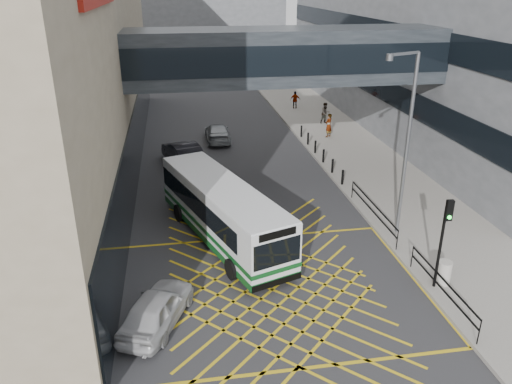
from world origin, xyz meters
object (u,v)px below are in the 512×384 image
bus (222,210)px  litter_bin (444,273)px  traffic_light (444,232)px  car_white (157,308)px  pedestrian_b (325,113)px  pedestrian_c (295,100)px  car_dark (183,153)px  pedestrian_a (329,125)px  street_lamp (405,136)px  car_silver (218,132)px

bus → litter_bin: 10.08m
traffic_light → car_white: bearing=-174.5°
pedestrian_b → pedestrian_c: (-1.26, 5.71, -0.07)m
bus → car_white: bearing=-135.2°
car_white → car_dark: car_dark is taller
pedestrian_a → pedestrian_b: size_ratio=1.04×
car_white → street_lamp: 13.08m
traffic_light → pedestrian_a: bearing=88.7°
traffic_light → pedestrian_b: size_ratio=2.19×
car_silver → pedestrian_c: (8.23, 8.70, 0.28)m
pedestrian_c → traffic_light: bearing=100.9°
traffic_light → car_silver: bearing=111.1°
pedestrian_c → street_lamp: bearing=101.1°
car_dark → street_lamp: bearing=113.2°
car_dark → pedestrian_c: pedestrian_c is taller
car_white → street_lamp: size_ratio=0.51×
car_white → car_silver: same height
car_silver → pedestrian_b: pedestrian_b is taller
car_dark → street_lamp: (9.78, -11.82, 4.23)m
car_white → pedestrian_b: pedestrian_b is taller
car_dark → pedestrian_b: pedestrian_b is taller
litter_bin → pedestrian_c: (1.12, 30.15, 0.31)m
street_lamp → pedestrian_c: (1.22, 25.63, -4.07)m
car_dark → pedestrian_b: size_ratio=2.91×
pedestrian_a → pedestrian_c: pedestrian_a is taller
traffic_light → litter_bin: size_ratio=3.90×
car_white → street_lamp: (11.25, 5.06, 4.35)m
street_lamp → traffic_light: bearing=-116.8°
bus → traffic_light: traffic_light is taller
pedestrian_a → pedestrian_b: 4.00m
car_dark → litter_bin: 19.09m
car_silver → pedestrian_a: (8.59, -0.90, 0.39)m
litter_bin → pedestrian_c: size_ratio=0.61×
bus → street_lamp: street_lamp is taller
traffic_light → pedestrian_b: (2.83, 24.69, -1.63)m
car_dark → car_silver: bearing=-134.9°
litter_bin → pedestrian_c: 30.17m
car_white → car_dark: size_ratio=0.84×
traffic_light → pedestrian_b: bearing=87.4°
car_white → pedestrian_b: size_ratio=2.45×
bus → car_silver: size_ratio=2.31×
car_dark → pedestrian_a: (11.36, 4.21, 0.27)m
bus → car_dark: bus is taller
car_white → litter_bin: (11.35, 0.55, -0.03)m
car_dark → traffic_light: bearing=103.2°
litter_bin → pedestrian_c: bearing=87.9°
car_silver → traffic_light: size_ratio=1.15×
car_dark → litter_bin: (9.88, -16.33, -0.15)m
bus → car_white: bus is taller
street_lamp → litter_bin: size_ratio=8.64×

